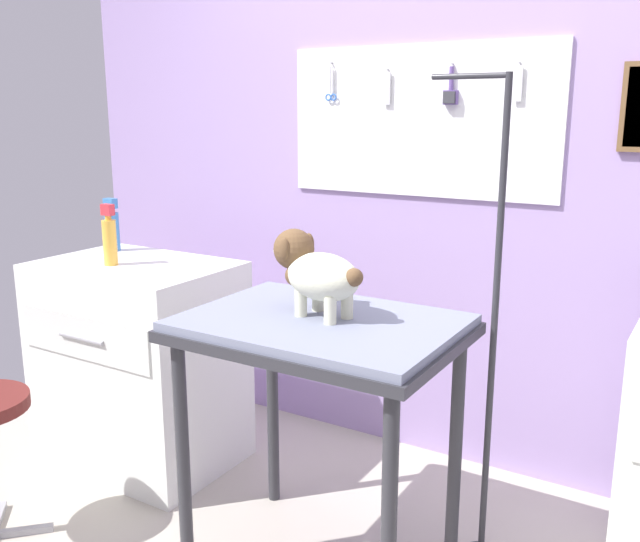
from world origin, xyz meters
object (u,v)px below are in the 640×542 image
grooming_table (321,349)px  detangler_spray (110,239)px  grooming_arm (490,348)px  dog (314,271)px  counter_left (140,362)px

grooming_table → detangler_spray: size_ratio=3.45×
grooming_arm → dog: bearing=-147.2°
grooming_arm → dog: size_ratio=4.44×
grooming_arm → counter_left: size_ratio=1.84×
grooming_table → grooming_arm: (0.44, 0.33, -0.02)m
detangler_spray → dog: bearing=-7.6°
dog → detangler_spray: (-1.07, 0.14, -0.02)m
dog → grooming_arm: bearing=32.8°
grooming_table → dog: 0.25m
detangler_spray → counter_left: bearing=52.7°
grooming_table → counter_left: counter_left is taller
dog → counter_left: dog is taller
dog → counter_left: 1.18m
grooming_table → counter_left: (-1.05, 0.24, -0.33)m
grooming_table → counter_left: size_ratio=0.99×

